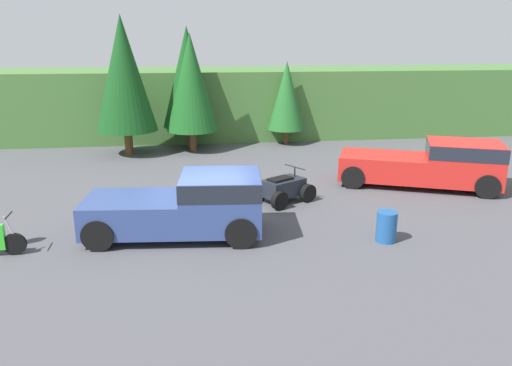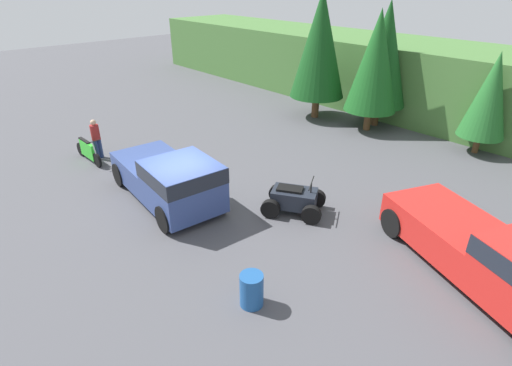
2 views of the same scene
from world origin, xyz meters
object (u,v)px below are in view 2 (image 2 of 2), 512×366
(pickup_truck_second, at_px, (171,178))
(dirt_bike, at_px, (88,151))
(quad_atv, at_px, (294,200))
(rider_person, at_px, (96,138))
(steel_barrel, at_px, (252,290))
(pickup_truck_red, at_px, (505,260))

(pickup_truck_second, bearing_deg, dirt_bike, -166.83)
(pickup_truck_second, xyz_separation_m, quad_atv, (3.27, 2.73, -0.50))
(rider_person, distance_m, steel_barrel, 11.08)
(pickup_truck_red, bearing_deg, pickup_truck_second, -135.61)
(steel_barrel, bearing_deg, pickup_truck_red, 52.55)
(pickup_truck_red, xyz_separation_m, rider_person, (-14.83, -4.15, -0.03))
(pickup_truck_second, bearing_deg, steel_barrel, -7.06)
(pickup_truck_red, bearing_deg, rider_person, -142.07)
(quad_atv, bearing_deg, steel_barrel, -91.94)
(pickup_truck_red, relative_size, steel_barrel, 7.17)
(dirt_bike, bearing_deg, steel_barrel, -4.26)
(pickup_truck_second, height_order, rider_person, pickup_truck_second)
(rider_person, bearing_deg, pickup_truck_second, -12.95)
(pickup_truck_red, height_order, steel_barrel, pickup_truck_red)
(rider_person, relative_size, steel_barrel, 2.00)
(steel_barrel, bearing_deg, quad_atv, 120.36)
(pickup_truck_second, height_order, quad_atv, pickup_truck_second)
(pickup_truck_second, relative_size, rider_person, 2.96)
(pickup_truck_red, relative_size, rider_person, 3.58)
(pickup_truck_red, xyz_separation_m, pickup_truck_second, (-9.33, -3.79, -0.00))
(steel_barrel, bearing_deg, pickup_truck_second, 168.22)
(pickup_truck_second, xyz_separation_m, rider_person, (-5.50, -0.36, -0.02))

